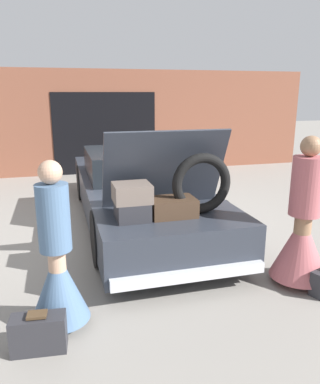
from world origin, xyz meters
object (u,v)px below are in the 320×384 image
person_right (302,233)px  person_left (58,270)px  car (138,190)px  suitcase_beside_left_person (39,333)px

person_right → person_left: bearing=83.1°
person_right → car: bearing=17.5°
person_right → suitcase_beside_left_person: person_right is taller
person_left → car: bearing=141.2°
person_left → suitcase_beside_left_person: 0.56m
suitcase_beside_left_person → car: bearing=63.5°
car → person_right: size_ratio=3.09×
person_right → suitcase_beside_left_person: size_ratio=3.60×
car → suitcase_beside_left_person: 3.51m
car → person_left: bearing=-116.1°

